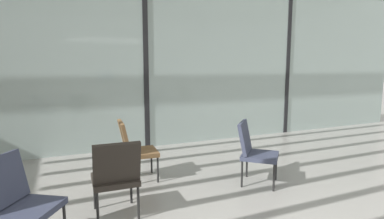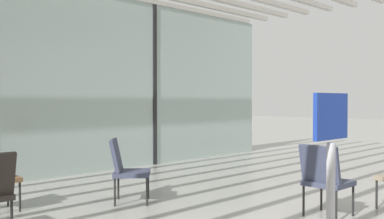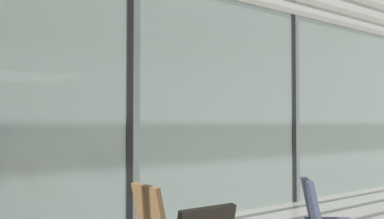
# 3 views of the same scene
# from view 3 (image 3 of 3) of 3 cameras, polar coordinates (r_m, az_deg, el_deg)

# --- Properties ---
(glass_curtain_wall) EXTENTS (14.00, 0.08, 3.47)m
(glass_curtain_wall) POSITION_cam_3_polar(r_m,az_deg,el_deg) (6.14, -8.21, 0.95)
(glass_curtain_wall) COLOR #A3B7B2
(glass_curtain_wall) RESTS_ON ground
(window_mullion_1) EXTENTS (0.10, 0.12, 3.47)m
(window_mullion_1) POSITION_cam_3_polar(r_m,az_deg,el_deg) (6.14, -8.21, 0.95)
(window_mullion_1) COLOR black
(window_mullion_1) RESTS_ON ground
(window_mullion_2) EXTENTS (0.10, 0.12, 3.47)m
(window_mullion_2) POSITION_cam_3_polar(r_m,az_deg,el_deg) (8.47, 12.64, 0.23)
(window_mullion_2) COLOR black
(window_mullion_2) RESTS_ON ground
(parked_airplane) EXTENTS (14.02, 4.49, 4.49)m
(parked_airplane) POSITION_cam_3_polar(r_m,az_deg,el_deg) (11.62, -17.64, 2.26)
(parked_airplane) COLOR #B2BCD6
(parked_airplane) RESTS_ON ground
(lounge_chair_5) EXTENTS (0.71, 0.71, 0.87)m
(lounge_chair_5) POSITION_cam_3_polar(r_m,az_deg,el_deg) (4.93, 16.47, -12.87)
(lounge_chair_5) COLOR #33384C
(lounge_chair_5) RESTS_ON ground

